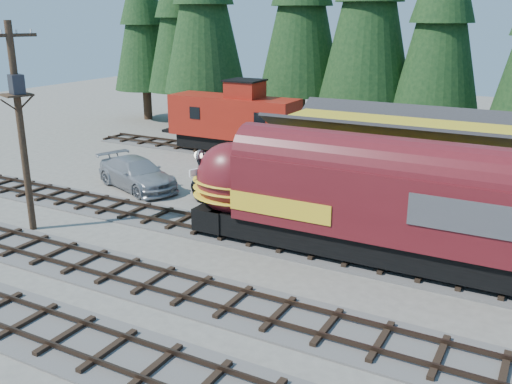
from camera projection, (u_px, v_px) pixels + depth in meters
The scene contains 8 objects.
ground at pixel (317, 297), 21.04m from camera, with size 120.00×120.00×0.00m, color #6B665B.
track_spur at pixel (285, 159), 40.67m from camera, with size 32.00×3.20×0.33m.
depot at pixel (399, 159), 28.95m from camera, with size 12.80×7.00×5.30m.
locomotive at pixel (340, 202), 24.00m from camera, with size 15.03×2.99×4.09m.
caboose at pixel (234, 120), 41.86m from camera, with size 9.79×2.84×5.09m.
utility_pole at pixel (20, 115), 26.03m from camera, with size 1.53×2.28×9.74m.
pickup_truck_a at pixel (244, 191), 30.69m from camera, with size 2.90×6.30×1.75m, color black.
pickup_truck_b at pixel (137, 174), 33.93m from camera, with size 2.52×6.20×1.80m, color #9B9DA2.
Camera 1 is at (7.07, -17.69, 9.99)m, focal length 40.00 mm.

